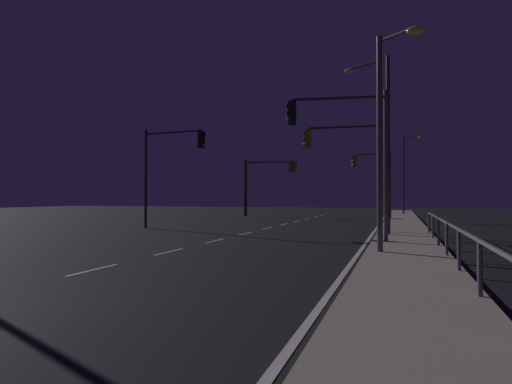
% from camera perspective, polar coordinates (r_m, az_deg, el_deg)
% --- Properties ---
extents(ground_plane, '(112.00, 112.00, 0.00)m').
position_cam_1_polar(ground_plane, '(23.61, -0.90, -5.06)').
color(ground_plane, black).
rests_on(ground_plane, ground).
extents(sidewalk_right, '(2.48, 77.00, 0.14)m').
position_cam_1_polar(sidewalk_right, '(22.44, 17.80, -5.08)').
color(sidewalk_right, '#9E937F').
rests_on(sidewalk_right, ground).
extents(lane_markings_center, '(0.14, 50.00, 0.01)m').
position_cam_1_polar(lane_markings_center, '(26.95, 1.43, -4.49)').
color(lane_markings_center, silver).
rests_on(lane_markings_center, ground).
extents(lane_edge_line, '(0.14, 53.00, 0.01)m').
position_cam_1_polar(lane_edge_line, '(27.46, 14.58, -4.40)').
color(lane_edge_line, silver).
rests_on(lane_edge_line, ground).
extents(traffic_light_far_right, '(4.13, 0.42, 5.45)m').
position_cam_1_polar(traffic_light_far_right, '(23.68, 11.37, 4.63)').
color(traffic_light_far_right, '#38383D').
rests_on(traffic_light_far_right, sidewalk_right).
extents(traffic_light_near_left, '(4.96, 0.77, 5.45)m').
position_cam_1_polar(traffic_light_near_left, '(44.39, 1.52, 2.07)').
color(traffic_light_near_left, '#2D3033').
rests_on(traffic_light_near_left, ground).
extents(traffic_light_far_left, '(3.88, 0.74, 5.79)m').
position_cam_1_polar(traffic_light_far_left, '(18.40, 10.67, 6.79)').
color(traffic_light_far_left, '#4C4C51').
rests_on(traffic_light_far_left, sidewalk_right).
extents(traffic_light_overhead_east, '(4.10, 0.75, 5.78)m').
position_cam_1_polar(traffic_light_overhead_east, '(27.02, -10.54, 4.15)').
color(traffic_light_overhead_east, '#2D3033').
rests_on(traffic_light_overhead_east, ground).
extents(traffic_light_near_right, '(3.07, 0.60, 5.34)m').
position_cam_1_polar(traffic_light_near_right, '(37.87, 14.25, 2.48)').
color(traffic_light_near_right, '#4C4C51').
rests_on(traffic_light_near_right, sidewalk_right).
extents(traffic_light_far_center, '(4.85, 0.51, 5.28)m').
position_cam_1_polar(traffic_light_far_center, '(42.95, 1.25, 1.99)').
color(traffic_light_far_center, '#2D3033').
rests_on(traffic_light_far_center, ground).
extents(street_lamp_far_end, '(1.99, 1.17, 7.79)m').
position_cam_1_polar(street_lamp_far_end, '(49.12, 18.02, 2.90)').
color(street_lamp_far_end, '#2D3033').
rests_on(street_lamp_far_end, sidewalk_right).
extents(street_lamp_mid_block, '(2.18, 1.45, 8.16)m').
position_cam_1_polar(street_lamp_mid_block, '(22.35, 15.12, 7.62)').
color(street_lamp_mid_block, '#38383D').
rests_on(street_lamp_mid_block, sidewalk_right).
extents(street_lamp_across_street, '(1.42, 1.22, 6.69)m').
position_cam_1_polar(street_lamp_across_street, '(14.87, 15.75, 8.51)').
color(street_lamp_across_street, '#4C4C51').
rests_on(street_lamp_across_street, sidewalk_right).
extents(barrier_fence, '(0.09, 20.47, 0.98)m').
position_cam_1_polar(barrier_fence, '(13.16, 22.98, -4.76)').
color(barrier_fence, '#59595E').
rests_on(barrier_fence, sidewalk_right).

